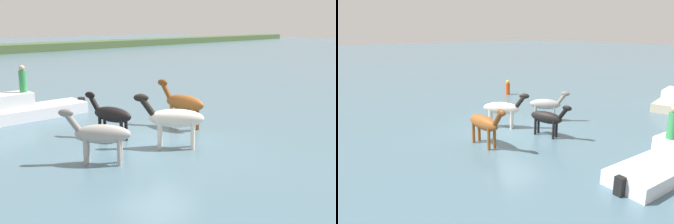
{
  "view_description": "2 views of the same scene",
  "coord_description": "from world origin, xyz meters",
  "views": [
    {
      "loc": [
        -9.47,
        -9.22,
        4.15
      ],
      "look_at": [
        0.16,
        -0.41,
        1.19
      ],
      "focal_mm": 41.6,
      "sensor_mm": 36.0,
      "label": 1
    },
    {
      "loc": [
        9.4,
        10.65,
        4.87
      ],
      "look_at": [
        -0.23,
        -0.86,
        0.76
      ],
      "focal_mm": 31.68,
      "sensor_mm": 36.0,
      "label": 2
    }
  ],
  "objects": [
    {
      "name": "person_spotter_bow",
      "position": [
        -1.31,
        6.86,
        1.77
      ],
      "size": [
        0.32,
        0.32,
        1.19
      ],
      "color": "#338C4C",
      "rests_on": "boat_launch_far"
    },
    {
      "name": "boat_launch_far",
      "position": [
        -1.49,
        6.94,
        0.33
      ],
      "size": [
        5.91,
        2.09,
        1.37
      ],
      "rotation": [
        0.0,
        0.0,
        3.05
      ],
      "color": "silver",
      "rests_on": "ground_plane"
    },
    {
      "name": "horse_gray_outer",
      "position": [
        2.3,
        0.74,
        1.04
      ],
      "size": [
        0.57,
        2.41,
        1.89
      ],
      "rotation": [
        0.0,
        0.0,
        1.58
      ],
      "color": "brown",
      "rests_on": "ground_plane"
    },
    {
      "name": "ground_plane",
      "position": [
        0.0,
        0.0,
        0.0
      ],
      "size": [
        215.69,
        215.69,
        0.0
      ],
      "primitive_type": "plane",
      "color": "#476675"
    },
    {
      "name": "horse_mid_herd",
      "position": [
        0.08,
        -0.75,
        1.03
      ],
      "size": [
        1.79,
        2.11,
        1.87
      ],
      "rotation": [
        0.0,
        0.0,
        2.24
      ],
      "color": "silver",
      "rests_on": "ground_plane"
    },
    {
      "name": "horse_lead",
      "position": [
        -2.59,
        -0.17,
        0.93
      ],
      "size": [
        1.64,
        1.91,
        1.7
      ],
      "rotation": [
        0.0,
        0.0,
        2.25
      ],
      "color": "#9E9993",
      "rests_on": "ground_plane"
    },
    {
      "name": "horse_chestnut_trailing",
      "position": [
        -0.7,
        1.64,
        0.92
      ],
      "size": [
        0.79,
        2.17,
        1.67
      ],
      "rotation": [
        0.0,
        0.0,
        1.75
      ],
      "color": "black",
      "rests_on": "ground_plane"
    }
  ]
}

